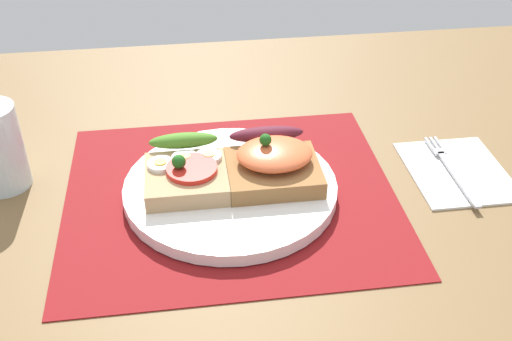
{
  "coord_description": "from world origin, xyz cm",
  "views": [
    {
      "loc": [
        -4.95,
        -57.95,
        44.1
      ],
      "look_at": [
        3.0,
        0.0,
        3.3
      ],
      "focal_mm": 43.64,
      "sensor_mm": 36.0,
      "label": 1
    }
  ],
  "objects_px": {
    "napkin": "(457,170)",
    "fork": "(450,167)",
    "sandwich_salmon": "(273,161)",
    "sandwich_egg_tomato": "(186,171)",
    "plate": "(230,188)"
  },
  "relations": [
    {
      "from": "napkin",
      "to": "fork",
      "type": "distance_m",
      "value": 0.01
    },
    {
      "from": "sandwich_salmon",
      "to": "sandwich_egg_tomato",
      "type": "bearing_deg",
      "value": 179.51
    },
    {
      "from": "sandwich_egg_tomato",
      "to": "sandwich_salmon",
      "type": "relative_size",
      "value": 0.98
    },
    {
      "from": "plate",
      "to": "napkin",
      "type": "distance_m",
      "value": 0.28
    },
    {
      "from": "plate",
      "to": "sandwich_egg_tomato",
      "type": "height_order",
      "value": "sandwich_egg_tomato"
    },
    {
      "from": "sandwich_egg_tomato",
      "to": "napkin",
      "type": "distance_m",
      "value": 0.33
    },
    {
      "from": "plate",
      "to": "fork",
      "type": "distance_m",
      "value": 0.27
    },
    {
      "from": "sandwich_salmon",
      "to": "napkin",
      "type": "bearing_deg",
      "value": 0.15
    },
    {
      "from": "plate",
      "to": "fork",
      "type": "bearing_deg",
      "value": 2.12
    },
    {
      "from": "plate",
      "to": "napkin",
      "type": "relative_size",
      "value": 1.76
    },
    {
      "from": "plate",
      "to": "napkin",
      "type": "bearing_deg",
      "value": 1.93
    },
    {
      "from": "sandwich_egg_tomato",
      "to": "sandwich_salmon",
      "type": "xyz_separation_m",
      "value": [
        0.1,
        -0.0,
        0.0
      ]
    },
    {
      "from": "plate",
      "to": "sandwich_salmon",
      "type": "relative_size",
      "value": 2.32
    },
    {
      "from": "plate",
      "to": "sandwich_egg_tomato",
      "type": "bearing_deg",
      "value": 168.88
    },
    {
      "from": "plate",
      "to": "sandwich_egg_tomato",
      "type": "distance_m",
      "value": 0.06
    }
  ]
}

